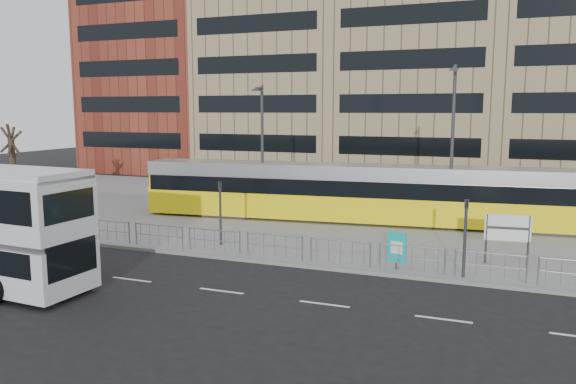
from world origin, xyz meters
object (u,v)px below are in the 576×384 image
(traffic_light_west, at_px, (220,205))
(lamp_post_east, at_px, (452,142))
(ad_panel, at_px, (397,248))
(bare_tree, at_px, (10,123))
(pedestrian, at_px, (171,199))
(traffic_light_east, at_px, (465,228))
(tram, at_px, (380,194))
(lamp_post_west, at_px, (262,146))
(station_sign, at_px, (508,230))

(traffic_light_west, xyz_separation_m, lamp_post_east, (10.08, 7.56, 2.85))
(ad_panel, height_order, bare_tree, bare_tree)
(pedestrian, relative_size, traffic_light_west, 0.61)
(traffic_light_east, relative_size, lamp_post_east, 0.35)
(tram, relative_size, bare_tree, 3.81)
(lamp_post_east, bearing_deg, tram, 171.68)
(lamp_post_west, bearing_deg, tram, 6.01)
(lamp_post_west, bearing_deg, pedestrian, -168.79)
(lamp_post_west, distance_m, lamp_post_east, 11.09)
(ad_panel, bearing_deg, bare_tree, 178.70)
(traffic_light_west, distance_m, lamp_post_east, 12.91)
(tram, xyz_separation_m, traffic_light_east, (5.32, -9.53, 0.29))
(lamp_post_west, bearing_deg, ad_panel, -41.52)
(ad_panel, height_order, lamp_post_west, lamp_post_west)
(station_sign, xyz_separation_m, bare_tree, (-33.41, 5.71, 4.13))
(tram, distance_m, station_sign, 9.80)
(tram, distance_m, pedestrian, 13.03)
(traffic_light_east, relative_size, bare_tree, 0.41)
(tram, bearing_deg, lamp_post_east, -13.85)
(tram, xyz_separation_m, station_sign, (6.89, -6.97, -0.19))
(tram, relative_size, traffic_light_east, 9.21)
(tram, height_order, bare_tree, bare_tree)
(pedestrian, bearing_deg, lamp_post_east, -71.39)
(pedestrian, relative_size, traffic_light_east, 0.61)
(tram, bearing_deg, pedestrian, -177.16)
(tram, bearing_deg, traffic_light_east, -66.38)
(station_sign, xyz_separation_m, traffic_light_east, (-1.57, -2.56, 0.49))
(traffic_light_west, height_order, lamp_post_east, lamp_post_east)
(traffic_light_west, distance_m, lamp_post_west, 7.83)
(lamp_post_west, height_order, bare_tree, lamp_post_west)
(traffic_light_east, bearing_deg, traffic_light_west, 163.95)
(traffic_light_east, bearing_deg, lamp_post_east, 89.40)
(traffic_light_east, xyz_separation_m, bare_tree, (-31.84, 8.27, 3.64))
(ad_panel, relative_size, bare_tree, 0.21)
(traffic_light_east, xyz_separation_m, lamp_post_east, (-1.34, 8.95, 2.85))
(traffic_light_west, relative_size, lamp_post_west, 0.39)
(traffic_light_west, distance_m, traffic_light_east, 11.50)
(station_sign, height_order, traffic_light_west, traffic_light_west)
(station_sign, distance_m, bare_tree, 34.15)
(traffic_light_west, xyz_separation_m, traffic_light_east, (11.42, -1.40, 0.00))
(tram, bearing_deg, station_sign, -50.86)
(lamp_post_east, bearing_deg, pedestrian, -175.56)
(traffic_light_east, bearing_deg, tram, 110.06)
(ad_panel, distance_m, traffic_light_west, 8.91)
(ad_panel, relative_size, pedestrian, 0.82)
(lamp_post_east, bearing_deg, station_sign, -65.51)
(tram, distance_m, traffic_light_east, 10.92)
(traffic_light_east, height_order, lamp_post_east, lamp_post_east)
(tram, relative_size, lamp_post_east, 3.21)
(traffic_light_west, distance_m, bare_tree, 21.85)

